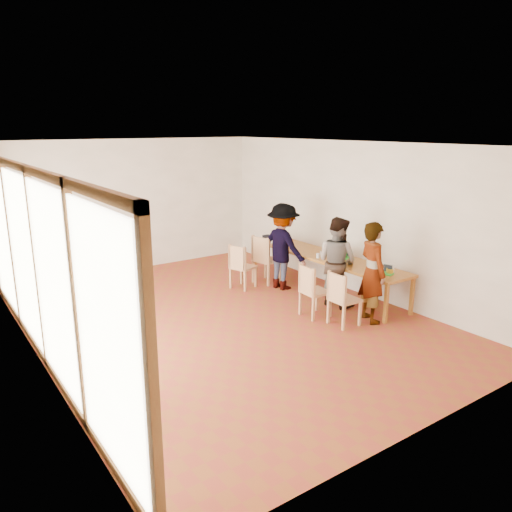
% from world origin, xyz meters
% --- Properties ---
extents(ground, '(8.00, 8.00, 0.00)m').
position_xyz_m(ground, '(0.00, 0.00, 0.00)').
color(ground, '#983924').
rests_on(ground, ground).
extents(wall_back, '(6.00, 0.10, 3.00)m').
position_xyz_m(wall_back, '(0.00, 4.00, 1.50)').
color(wall_back, white).
rests_on(wall_back, ground).
extents(wall_front, '(6.00, 0.10, 3.00)m').
position_xyz_m(wall_front, '(0.00, -4.00, 1.50)').
color(wall_front, white).
rests_on(wall_front, ground).
extents(wall_right, '(0.10, 8.00, 3.00)m').
position_xyz_m(wall_right, '(3.00, 0.00, 1.50)').
color(wall_right, white).
rests_on(wall_right, ground).
extents(window_wall, '(0.10, 8.00, 3.00)m').
position_xyz_m(window_wall, '(-2.96, 0.00, 1.50)').
color(window_wall, white).
rests_on(window_wall, ground).
extents(ceiling, '(6.00, 8.00, 0.04)m').
position_xyz_m(ceiling, '(0.00, 0.00, 3.02)').
color(ceiling, white).
rests_on(ceiling, wall_back).
extents(communal_table, '(0.80, 4.00, 0.75)m').
position_xyz_m(communal_table, '(2.50, 0.26, 0.70)').
color(communal_table, '#A76F25').
rests_on(communal_table, ground).
extents(side_table, '(0.90, 0.90, 0.75)m').
position_xyz_m(side_table, '(-1.63, 3.02, 0.67)').
color(side_table, '#A76F25').
rests_on(side_table, ground).
extents(chair_near, '(0.45, 0.45, 0.50)m').
position_xyz_m(chair_near, '(1.45, -1.30, 0.57)').
color(chair_near, tan).
rests_on(chair_near, ground).
extents(chair_mid, '(0.46, 0.46, 0.50)m').
position_xyz_m(chair_mid, '(1.31, -0.72, 0.58)').
color(chair_mid, tan).
rests_on(chair_mid, ground).
extents(chair_far, '(0.55, 0.55, 0.49)m').
position_xyz_m(chair_far, '(1.16, 1.31, 0.57)').
color(chair_far, tan).
rests_on(chair_far, ground).
extents(chair_empty, '(0.59, 0.59, 0.55)m').
position_xyz_m(chair_empty, '(1.77, 1.33, 0.63)').
color(chair_empty, tan).
rests_on(chair_empty, ground).
extents(chair_spare, '(0.48, 0.48, 0.54)m').
position_xyz_m(chair_spare, '(-2.39, 1.87, 0.62)').
color(chair_spare, tan).
rests_on(chair_spare, ground).
extents(person_near, '(0.59, 0.73, 1.74)m').
position_xyz_m(person_near, '(2.04, -1.44, 0.87)').
color(person_near, gray).
rests_on(person_near, ground).
extents(person_mid, '(0.76, 0.91, 1.68)m').
position_xyz_m(person_mid, '(2.12, -0.50, 0.84)').
color(person_mid, gray).
rests_on(person_mid, ground).
extents(person_far, '(0.81, 1.22, 1.77)m').
position_xyz_m(person_far, '(1.91, 0.84, 0.89)').
color(person_far, gray).
rests_on(person_far, ground).
extents(laptop_near, '(0.24, 0.26, 0.19)m').
position_xyz_m(laptop_near, '(2.51, -1.37, 0.80)').
color(laptop_near, green).
rests_on(laptop_near, communal_table).
extents(laptop_mid, '(0.31, 0.32, 0.22)m').
position_xyz_m(laptop_mid, '(2.65, -0.12, 0.81)').
color(laptop_mid, green).
rests_on(laptop_mid, communal_table).
extents(laptop_far, '(0.21, 0.24, 0.18)m').
position_xyz_m(laptop_far, '(2.39, 1.47, 0.80)').
color(laptop_far, green).
rests_on(laptop_far, communal_table).
extents(yellow_mug, '(0.15, 0.15, 0.10)m').
position_xyz_m(yellow_mug, '(2.53, -1.41, 0.80)').
color(yellow_mug, gold).
rests_on(yellow_mug, communal_table).
extents(green_bottle, '(0.07, 0.07, 0.28)m').
position_xyz_m(green_bottle, '(2.63, -0.21, 0.89)').
color(green_bottle, '#177219').
rests_on(green_bottle, communal_table).
extents(clear_glass, '(0.07, 0.07, 0.09)m').
position_xyz_m(clear_glass, '(2.24, 0.15, 0.80)').
color(clear_glass, silver).
rests_on(clear_glass, communal_table).
extents(condiment_cup, '(0.08, 0.08, 0.06)m').
position_xyz_m(condiment_cup, '(2.27, 1.69, 0.78)').
color(condiment_cup, white).
rests_on(condiment_cup, communal_table).
extents(pink_phone, '(0.05, 0.10, 0.01)m').
position_xyz_m(pink_phone, '(2.78, 1.82, 0.76)').
color(pink_phone, '#DF3753').
rests_on(pink_phone, communal_table).
extents(black_pouch, '(0.16, 0.26, 0.09)m').
position_xyz_m(black_pouch, '(2.41, 2.03, 0.80)').
color(black_pouch, black).
rests_on(black_pouch, communal_table).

